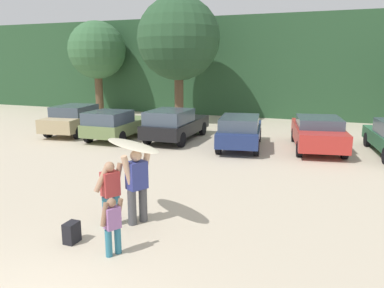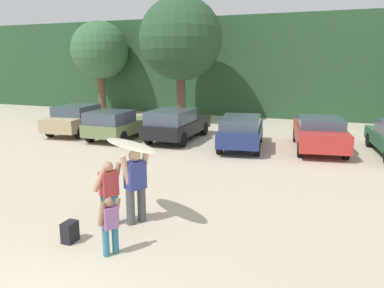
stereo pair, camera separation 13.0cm
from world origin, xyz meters
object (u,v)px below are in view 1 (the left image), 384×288
parked_car_olive_green (115,124)px  surfboard_cream (132,145)px  parked_car_red (318,132)px  person_child (112,223)px  parked_car_black (175,124)px  parked_car_tan (78,118)px  parked_car_navy (240,131)px  person_companion (110,190)px  person_adult (137,182)px  backpack_dropped (72,232)px

parked_car_olive_green → surfboard_cream: size_ratio=1.89×
parked_car_red → person_child: (-3.36, -11.16, -0.10)m
parked_car_black → person_child: parked_car_black is taller
parked_car_tan → parked_car_black: bearing=-97.1°
parked_car_navy → person_child: 10.20m
parked_car_navy → person_companion: bearing=165.2°
parked_car_tan → parked_car_navy: 9.16m
parked_car_olive_green → person_adult: bearing=-146.7°
parked_car_navy → surfboard_cream: 8.76m
parked_car_olive_green → person_child: (6.13, -9.88, -0.10)m
surfboard_cream → backpack_dropped: surfboard_cream is taller
person_adult → person_companion: bearing=64.2°
surfboard_cream → parked_car_olive_green: bearing=-25.4°
parked_car_olive_green → parked_car_red: 9.58m
parked_car_black → surfboard_cream: size_ratio=2.23×
person_companion → parked_car_navy: bearing=-67.2°
parked_car_red → parked_car_navy: bearing=96.9°
parked_car_tan → parked_car_navy: size_ratio=1.11×
parked_car_olive_green → person_adult: (5.84, -8.35, 0.24)m
person_adult → surfboard_cream: surfboard_cream is taller
parked_car_black → parked_car_red: 6.67m
parked_car_red → person_child: size_ratio=4.09×
parked_car_black → parked_car_olive_green: bearing=105.9°
person_child → parked_car_tan: bearing=-21.4°
parked_car_tan → person_adult: person_adult is taller
parked_car_olive_green → person_adult: size_ratio=2.21×
parked_car_navy → person_adult: person_adult is taller
parked_car_tan → person_child: parked_car_tan is taller
parked_car_red → backpack_dropped: size_ratio=10.89×
parked_car_olive_green → parked_car_navy: size_ratio=0.89×
parked_car_red → person_companion: size_ratio=3.14×
parked_car_red → backpack_dropped: (-4.48, -11.02, -0.55)m
parked_car_red → backpack_dropped: 11.91m
parked_car_navy → person_companion: 9.07m
parked_car_black → backpack_dropped: (2.17, -10.59, -0.60)m
parked_car_olive_green → surfboard_cream: bearing=-147.2°
parked_car_red → person_companion: bearing=147.8°
parked_car_navy → person_adult: (-0.40, -8.67, 0.21)m
parked_car_navy → backpack_dropped: parked_car_navy is taller
parked_car_tan → parked_car_navy: parked_car_tan is taller
parked_car_navy → parked_car_black: bearing=72.1°
parked_car_red → person_child: bearing=153.6°
parked_car_tan → parked_car_black: (5.74, -0.01, 0.03)m
parked_car_red → parked_car_black: bearing=84.1°
parked_car_red → backpack_dropped: parked_car_red is taller
person_adult → person_child: (0.29, -1.53, -0.34)m
surfboard_cream → backpack_dropped: (-0.74, -1.38, -1.68)m
parked_car_red → person_companion: 10.81m
person_companion → backpack_dropped: person_companion is taller
parked_car_olive_green → person_child: 11.63m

